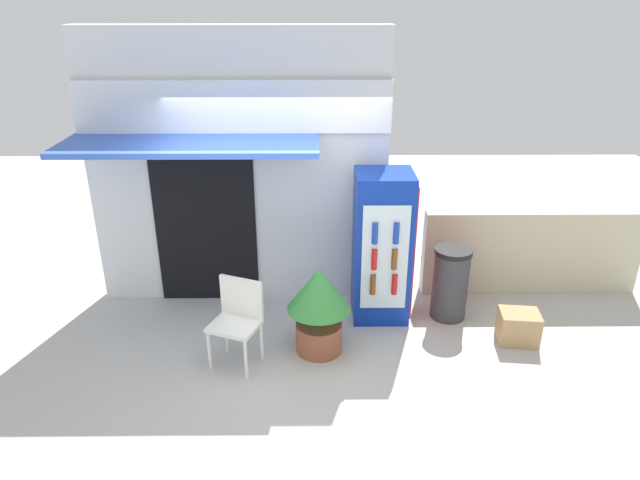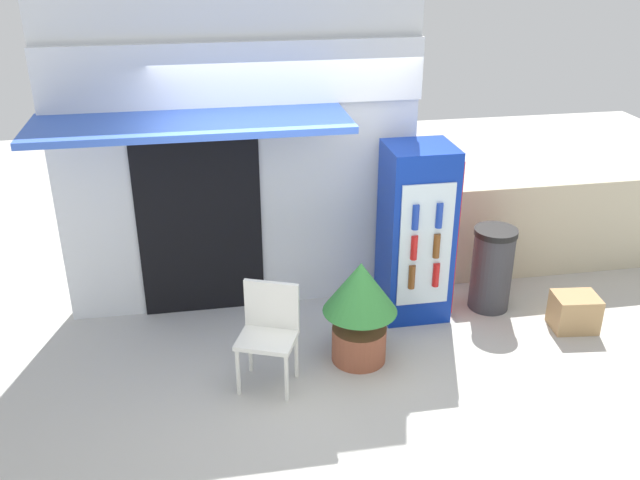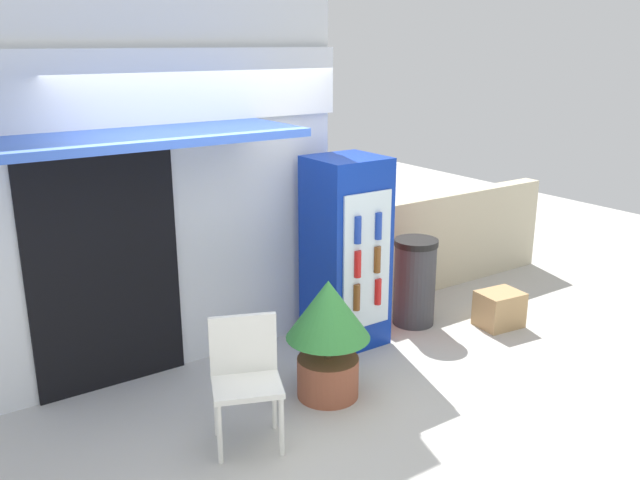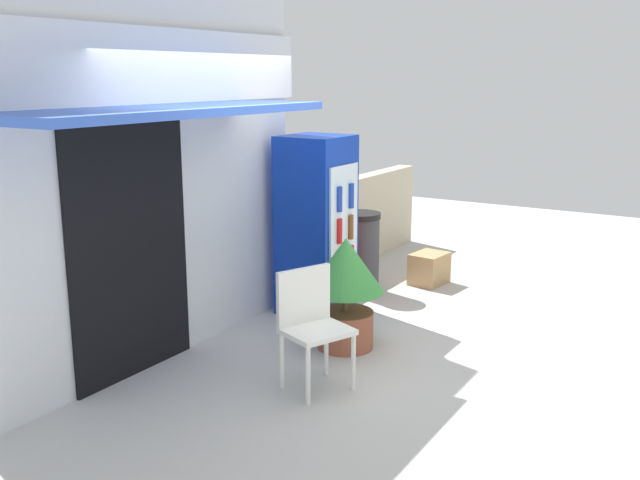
{
  "view_description": "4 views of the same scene",
  "coord_description": "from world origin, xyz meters",
  "px_view_note": "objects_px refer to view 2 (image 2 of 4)",
  "views": [
    {
      "loc": [
        0.4,
        -5.02,
        3.54
      ],
      "look_at": [
        0.45,
        0.27,
        1.22
      ],
      "focal_mm": 31.81,
      "sensor_mm": 36.0,
      "label": 1
    },
    {
      "loc": [
        -0.83,
        -5.01,
        3.62
      ],
      "look_at": [
        0.12,
        0.31,
        1.12
      ],
      "focal_mm": 38.64,
      "sensor_mm": 36.0,
      "label": 2
    },
    {
      "loc": [
        -2.32,
        -3.8,
        2.72
      ],
      "look_at": [
        0.59,
        0.43,
        1.19
      ],
      "focal_mm": 37.43,
      "sensor_mm": 36.0,
      "label": 3
    },
    {
      "loc": [
        -4.7,
        -2.8,
        2.33
      ],
      "look_at": [
        0.21,
        0.22,
        0.99
      ],
      "focal_mm": 40.25,
      "sensor_mm": 36.0,
      "label": 4
    }
  ],
  "objects_px": {
    "trash_bin": "(492,269)",
    "plastic_chair": "(269,327)",
    "drink_cooler": "(417,233)",
    "potted_plant_near_shop": "(360,303)",
    "cardboard_box": "(574,312)"
  },
  "relations": [
    {
      "from": "plastic_chair",
      "to": "trash_bin",
      "type": "xyz_separation_m",
      "value": [
        2.36,
        0.85,
        -0.1
      ]
    },
    {
      "from": "drink_cooler",
      "to": "trash_bin",
      "type": "bearing_deg",
      "value": -3.88
    },
    {
      "from": "drink_cooler",
      "to": "potted_plant_near_shop",
      "type": "distance_m",
      "value": 1.08
    },
    {
      "from": "drink_cooler",
      "to": "trash_bin",
      "type": "distance_m",
      "value": 0.92
    },
    {
      "from": "drink_cooler",
      "to": "plastic_chair",
      "type": "relative_size",
      "value": 1.93
    },
    {
      "from": "trash_bin",
      "to": "cardboard_box",
      "type": "bearing_deg",
      "value": -39.42
    },
    {
      "from": "plastic_chair",
      "to": "cardboard_box",
      "type": "relative_size",
      "value": 2.16
    },
    {
      "from": "potted_plant_near_shop",
      "to": "trash_bin",
      "type": "relative_size",
      "value": 1.12
    },
    {
      "from": "potted_plant_near_shop",
      "to": "trash_bin",
      "type": "height_order",
      "value": "potted_plant_near_shop"
    },
    {
      "from": "trash_bin",
      "to": "plastic_chair",
      "type": "bearing_deg",
      "value": -160.08
    },
    {
      "from": "plastic_chair",
      "to": "cardboard_box",
      "type": "xyz_separation_m",
      "value": [
        3.01,
        0.32,
        -0.36
      ]
    },
    {
      "from": "trash_bin",
      "to": "cardboard_box",
      "type": "height_order",
      "value": "trash_bin"
    },
    {
      "from": "drink_cooler",
      "to": "potted_plant_near_shop",
      "type": "bearing_deg",
      "value": -134.66
    },
    {
      "from": "potted_plant_near_shop",
      "to": "cardboard_box",
      "type": "bearing_deg",
      "value": 3.86
    },
    {
      "from": "drink_cooler",
      "to": "potted_plant_near_shop",
      "type": "height_order",
      "value": "drink_cooler"
    }
  ]
}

